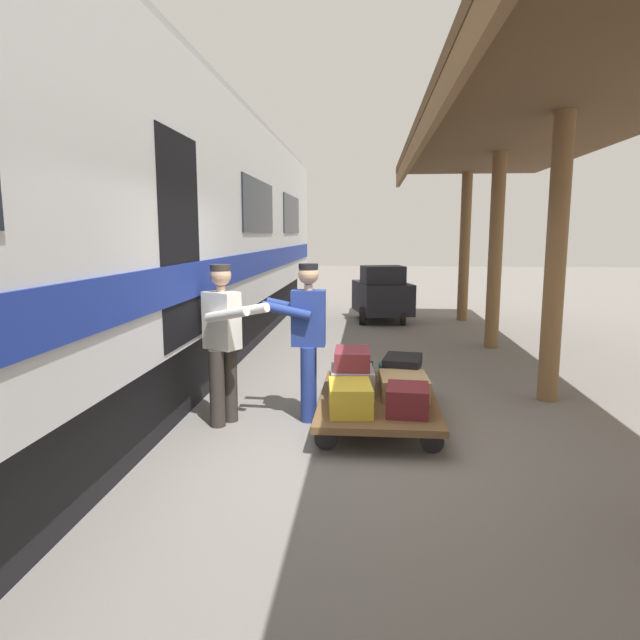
# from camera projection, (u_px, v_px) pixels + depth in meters

# --- Properties ---
(ground_plane) EXTENTS (60.00, 60.00, 0.00)m
(ground_plane) POSITION_uv_depth(u_px,v_px,m) (363.00, 442.00, 5.44)
(ground_plane) COLOR slate
(platform_canopy) EXTENTS (3.20, 16.78, 3.56)m
(platform_canopy) POSITION_uv_depth(u_px,v_px,m) (622.00, 86.00, 4.75)
(platform_canopy) COLOR brown
(platform_canopy) RESTS_ON ground_plane
(train_car) EXTENTS (3.02, 21.75, 4.00)m
(train_car) POSITION_uv_depth(u_px,v_px,m) (31.00, 229.00, 5.41)
(train_car) COLOR silver
(train_car) RESTS_ON ground_plane
(luggage_cart) EXTENTS (1.24, 2.14, 0.29)m
(luggage_cart) POSITION_uv_depth(u_px,v_px,m) (378.00, 399.00, 6.01)
(luggage_cart) COLOR brown
(luggage_cart) RESTS_ON ground_plane
(suitcase_yellow_case) EXTENTS (0.46, 0.61, 0.28)m
(suitcase_yellow_case) POSITION_uv_depth(u_px,v_px,m) (350.00, 398.00, 5.43)
(suitcase_yellow_case) COLOR gold
(suitcase_yellow_case) RESTS_ON luggage_cart
(suitcase_slate_roller) EXTENTS (0.46, 0.59, 0.30)m
(suitcase_slate_roller) POSITION_uv_depth(u_px,v_px,m) (354.00, 368.00, 6.59)
(suitcase_slate_roller) COLOR #4C515B
(suitcase_slate_roller) RESTS_ON luggage_cart
(suitcase_maroon_trunk) EXTENTS (0.43, 0.51, 0.27)m
(suitcase_maroon_trunk) POSITION_uv_depth(u_px,v_px,m) (408.00, 400.00, 5.38)
(suitcase_maroon_trunk) COLOR maroon
(suitcase_maroon_trunk) RESTS_ON luggage_cart
(suitcase_teal_softside) EXTENTS (0.51, 0.68, 0.16)m
(suitcase_teal_softside) POSITION_uv_depth(u_px,v_px,m) (401.00, 375.00, 6.55)
(suitcase_teal_softside) COLOR #1E666B
(suitcase_teal_softside) RESTS_ON luggage_cart
(suitcase_gray_aluminum) EXTENTS (0.49, 0.59, 0.29)m
(suitcase_gray_aluminum) POSITION_uv_depth(u_px,v_px,m) (352.00, 382.00, 6.01)
(suitcase_gray_aluminum) COLOR #9EA0A5
(suitcase_gray_aluminum) RESTS_ON luggage_cart
(suitcase_tan_vintage) EXTENTS (0.53, 0.65, 0.22)m
(suitcase_tan_vintage) POSITION_uv_depth(u_px,v_px,m) (404.00, 386.00, 5.97)
(suitcase_tan_vintage) COLOR tan
(suitcase_tan_vintage) RESTS_ON luggage_cart
(suitcase_black_hardshell) EXTENTS (0.50, 0.62, 0.15)m
(suitcase_black_hardshell) POSITION_uv_depth(u_px,v_px,m) (403.00, 363.00, 6.50)
(suitcase_black_hardshell) COLOR black
(suitcase_black_hardshell) RESTS_ON suitcase_teal_softside
(suitcase_burgundy_valise) EXTENTS (0.38, 0.55, 0.20)m
(suitcase_burgundy_valise) POSITION_uv_depth(u_px,v_px,m) (352.00, 359.00, 6.01)
(suitcase_burgundy_valise) COLOR maroon
(suitcase_burgundy_valise) RESTS_ON suitcase_gray_aluminum
(porter_in_overalls) EXTENTS (0.67, 0.43, 1.70)m
(porter_in_overalls) POSITION_uv_depth(u_px,v_px,m) (307.00, 336.00, 6.00)
(porter_in_overalls) COLOR navy
(porter_in_overalls) RESTS_ON ground_plane
(porter_by_door) EXTENTS (0.74, 0.62, 1.70)m
(porter_by_door) POSITION_uv_depth(u_px,v_px,m) (224.00, 339.00, 5.82)
(porter_by_door) COLOR #332D28
(porter_by_door) RESTS_ON ground_plane
(baggage_tug) EXTENTS (1.45, 1.90, 1.30)m
(baggage_tug) POSITION_uv_depth(u_px,v_px,m) (382.00, 294.00, 12.83)
(baggage_tug) COLOR black
(baggage_tug) RESTS_ON ground_plane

